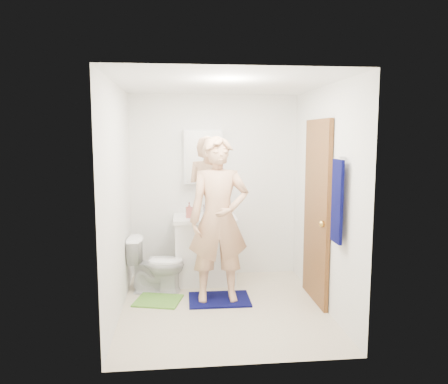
% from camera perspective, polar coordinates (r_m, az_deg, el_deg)
% --- Properties ---
extents(floor, '(2.20, 2.40, 0.02)m').
position_cam_1_polar(floor, '(4.94, -0.05, -15.01)').
color(floor, beige).
rests_on(floor, ground).
extents(ceiling, '(2.20, 2.40, 0.02)m').
position_cam_1_polar(ceiling, '(4.60, -0.05, 14.11)').
color(ceiling, white).
rests_on(ceiling, ground).
extents(wall_back, '(2.20, 0.02, 2.40)m').
position_cam_1_polar(wall_back, '(5.81, -1.27, 0.76)').
color(wall_back, white).
rests_on(wall_back, ground).
extents(wall_front, '(2.20, 0.02, 2.40)m').
position_cam_1_polar(wall_front, '(3.43, 2.01, -3.94)').
color(wall_front, white).
rests_on(wall_front, ground).
extents(wall_left, '(0.02, 2.40, 2.40)m').
position_cam_1_polar(wall_left, '(4.64, -13.83, -1.17)').
color(wall_left, white).
rests_on(wall_left, ground).
extents(wall_right, '(0.02, 2.40, 2.40)m').
position_cam_1_polar(wall_right, '(4.85, 13.10, -0.76)').
color(wall_right, white).
rests_on(wall_right, ground).
extents(vanity_cabinet, '(0.75, 0.55, 0.80)m').
position_cam_1_polar(vanity_cabinet, '(5.66, -2.53, -7.68)').
color(vanity_cabinet, white).
rests_on(vanity_cabinet, floor).
extents(countertop, '(0.79, 0.59, 0.05)m').
position_cam_1_polar(countertop, '(5.57, -2.55, -3.45)').
color(countertop, white).
rests_on(countertop, vanity_cabinet).
extents(sink_basin, '(0.40, 0.40, 0.03)m').
position_cam_1_polar(sink_basin, '(5.56, -2.56, -3.30)').
color(sink_basin, white).
rests_on(sink_basin, countertop).
extents(faucet, '(0.03, 0.03, 0.12)m').
position_cam_1_polar(faucet, '(5.73, -2.67, -2.28)').
color(faucet, silver).
rests_on(faucet, countertop).
extents(medicine_cabinet, '(0.50, 0.12, 0.70)m').
position_cam_1_polar(medicine_cabinet, '(5.70, -2.73, 4.65)').
color(medicine_cabinet, white).
rests_on(medicine_cabinet, wall_back).
extents(mirror_panel, '(0.46, 0.01, 0.66)m').
position_cam_1_polar(mirror_panel, '(5.63, -2.70, 4.62)').
color(mirror_panel, white).
rests_on(mirror_panel, wall_back).
extents(door, '(0.05, 0.80, 2.05)m').
position_cam_1_polar(door, '(5.01, 12.00, -2.51)').
color(door, brown).
rests_on(door, ground).
extents(door_knob, '(0.07, 0.07, 0.07)m').
position_cam_1_polar(door_knob, '(4.71, 12.70, -4.09)').
color(door_knob, gold).
rests_on(door_knob, door).
extents(towel, '(0.03, 0.24, 0.80)m').
position_cam_1_polar(towel, '(4.29, 14.57, -1.20)').
color(towel, '#06083F').
rests_on(towel, wall_right).
extents(towel_hook, '(0.06, 0.02, 0.02)m').
position_cam_1_polar(towel_hook, '(4.26, 15.26, 4.40)').
color(towel_hook, silver).
rests_on(towel_hook, wall_right).
extents(toilet, '(0.69, 0.42, 0.67)m').
position_cam_1_polar(toilet, '(5.38, -8.80, -9.28)').
color(toilet, white).
rests_on(toilet, floor).
extents(bath_mat, '(0.70, 0.50, 0.02)m').
position_cam_1_polar(bath_mat, '(5.14, -0.62, -13.85)').
color(bath_mat, '#06083F').
rests_on(bath_mat, floor).
extents(green_rug, '(0.59, 0.53, 0.02)m').
position_cam_1_polar(green_rug, '(5.16, -8.61, -13.86)').
color(green_rug, '#5B9A33').
rests_on(green_rug, floor).
extents(soap_dispenser, '(0.09, 0.09, 0.19)m').
position_cam_1_polar(soap_dispenser, '(5.48, -4.57, -2.35)').
color(soap_dispenser, '#B85E56').
rests_on(soap_dispenser, countertop).
extents(toothbrush_cup, '(0.14, 0.14, 0.10)m').
position_cam_1_polar(toothbrush_cup, '(5.63, -1.53, -2.52)').
color(toothbrush_cup, '#5D3E8A').
rests_on(toothbrush_cup, countertop).
extents(man, '(0.68, 0.45, 1.84)m').
position_cam_1_polar(man, '(4.86, -0.69, -3.61)').
color(man, tan).
rests_on(man, bath_mat).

